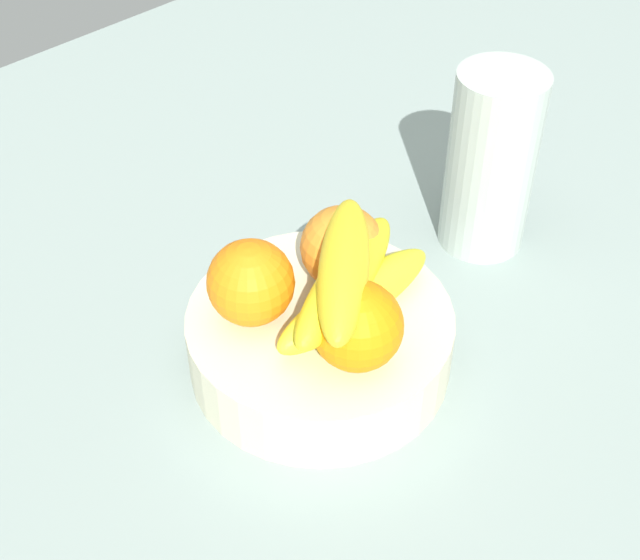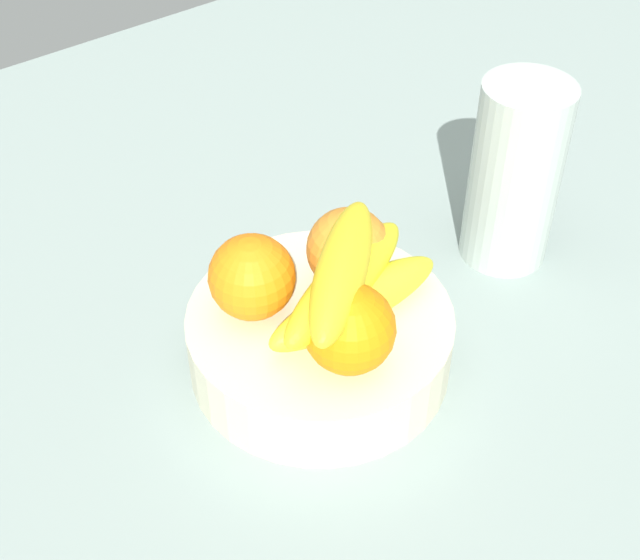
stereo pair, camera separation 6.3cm
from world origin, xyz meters
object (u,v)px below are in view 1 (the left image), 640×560
Objects in this scene: fruit_bowl at (320,340)px; thermos_tumbler at (491,162)px; orange_center at (342,247)px; orange_front_left at (251,283)px; banana_bunch at (347,280)px; orange_front_right at (357,326)px.

thermos_tumbler reaches higher than fruit_bowl.
orange_front_left is at bearing 165.51° from orange_center.
banana_bunch is (-3.23, -3.58, 0.56)cm from orange_center.
banana_bunch is at bearing 53.62° from orange_front_right.
fruit_bowl is 7.46cm from banana_bunch.
fruit_bowl is 1.28× the size of banana_bunch.
orange_center reaches higher than fruit_bowl.
banana_bunch is at bearing -174.00° from thermos_tumbler.
thermos_tumbler is (22.67, 2.38, -0.69)cm from banana_bunch.
fruit_bowl is 24.87cm from thermos_tumbler.
orange_front_left is 0.39× the size of thermos_tumbler.
orange_front_left is 9.87cm from orange_front_right.
fruit_bowl is at bearing -157.80° from orange_center.
orange_center is 19.47cm from thermos_tumbler.
orange_front_left is 1.00× the size of orange_front_right.
orange_front_right is (-1.44, -5.50, 6.57)cm from fruit_bowl.
orange_front_right is 4.74cm from banana_bunch.
thermos_tumbler is (19.44, -1.20, -0.12)cm from orange_center.
fruit_bowl is at bearing -46.11° from orange_front_left.
fruit_bowl is at bearing 75.33° from orange_front_right.
orange_front_right is 26.19cm from thermos_tumbler.
thermos_tumbler is at bearing -6.93° from orange_front_left.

